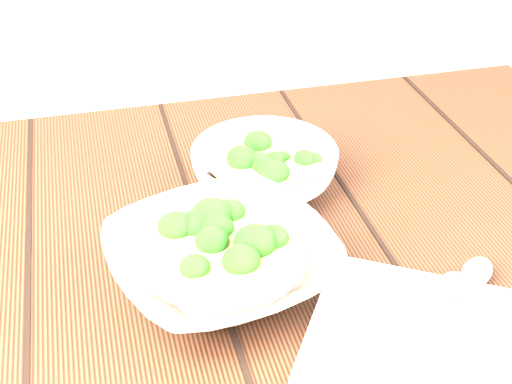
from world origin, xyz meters
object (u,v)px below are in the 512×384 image
object	(u,v)px
table	(228,329)
trivet	(237,190)
napkin	(431,342)
soup_bowl_back	(264,168)
soup_bowl_front	(222,260)

from	to	relation	value
table	trivet	size ratio (longest dim) A/B	11.51
trivet	napkin	distance (m)	0.32
soup_bowl_back	napkin	distance (m)	0.32
table	napkin	xyz separation A→B (m)	(0.16, -0.19, 0.13)
table	napkin	bearing A→B (deg)	-49.68
napkin	table	bearing A→B (deg)	162.76
soup_bowl_back	trivet	world-z (taller)	soup_bowl_back
soup_bowl_back	napkin	bearing A→B (deg)	-74.71
soup_bowl_front	napkin	size ratio (longest dim) A/B	1.21
napkin	soup_bowl_back	bearing A→B (deg)	137.72
soup_bowl_back	soup_bowl_front	bearing A→B (deg)	-118.52
trivet	napkin	bearing A→B (deg)	-67.50
soup_bowl_back	napkin	size ratio (longest dim) A/B	1.05
soup_bowl_front	napkin	distance (m)	0.23
soup_bowl_front	napkin	world-z (taller)	soup_bowl_front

